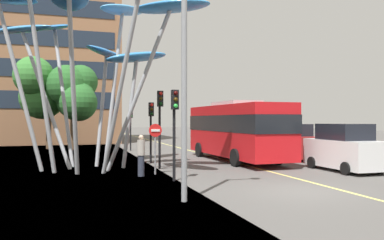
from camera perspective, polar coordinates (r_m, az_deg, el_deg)
name	(u,v)px	position (r m, az deg, el deg)	size (l,w,h in m)	color
ground	(283,193)	(14.32, 13.04, -10.27)	(120.00, 240.00, 0.10)	#54514F
red_bus	(236,128)	(24.37, 6.36, -1.21)	(3.02, 10.23, 3.63)	red
leaf_sculpture	(86,24)	(20.89, -15.10, 13.22)	(11.83, 12.31, 9.37)	#9EA0A5
traffic_light_kerb_near	(175,115)	(16.09, -2.52, 0.70)	(0.28, 0.42, 3.73)	black
traffic_light_kerb_far	(160,113)	(20.14, -4.64, 1.06)	(0.28, 0.42, 3.98)	black
traffic_light_island_mid	(151,119)	(23.03, -5.93, 0.13)	(0.28, 0.42, 3.51)	black
traffic_light_opposite	(131,120)	(32.49, -8.83, 0.04)	(0.28, 0.42, 3.46)	black
car_parked_mid	(344,149)	(20.85, 21.12, -3.91)	(2.08, 4.27, 2.32)	silver
car_parked_far	(293,143)	(25.76, 14.33, -3.22)	(1.97, 3.81, 2.25)	maroon
street_lamp	(195,37)	(12.47, 0.38, 11.91)	(1.60, 0.44, 8.03)	gray
tree_pavement_near	(43,90)	(36.18, -20.75, 4.05)	(5.04, 4.75, 7.80)	brown
tree_pavement_far	(75,93)	(34.42, -16.58, 3.79)	(4.22, 4.36, 7.18)	brown
pedestrian	(141,155)	(17.73, -7.36, -5.09)	(0.34, 0.34, 1.84)	#2D3342
no_entry_sign	(155,141)	(18.16, -5.32, -2.98)	(0.60, 0.12, 2.33)	gray
backdrop_building	(3,30)	(48.91, -25.68, 11.58)	(24.43, 12.55, 24.60)	#8E6042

